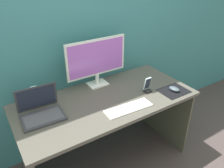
# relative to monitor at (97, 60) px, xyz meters

# --- Properties ---
(ground_plane) EXTENTS (8.00, 8.00, 0.00)m
(ground_plane) POSITION_rel_monitor_xyz_m (-0.06, -0.26, -0.96)
(ground_plane) COLOR #453937
(wall_back) EXTENTS (6.00, 0.04, 2.50)m
(wall_back) POSITION_rel_monitor_xyz_m (-0.06, 0.19, 0.29)
(wall_back) COLOR #37767A
(wall_back) RESTS_ON ground_plane
(desk) EXTENTS (1.50, 0.71, 0.72)m
(desk) POSITION_rel_monitor_xyz_m (-0.06, -0.26, -0.39)
(desk) COLOR #4F4A41
(desk) RESTS_ON ground_plane
(monitor) EXTENTS (0.58, 0.14, 0.44)m
(monitor) POSITION_rel_monitor_xyz_m (0.00, 0.00, 0.00)
(monitor) COLOR silver
(monitor) RESTS_ON desk
(laptop) EXTENTS (0.31, 0.26, 0.22)m
(laptop) POSITION_rel_monitor_xyz_m (-0.59, -0.20, -0.20)
(laptop) COLOR #333237
(laptop) RESTS_ON desk
(fishbowl) EXTENTS (0.15, 0.15, 0.15)m
(fishbowl) POSITION_rel_monitor_xyz_m (-0.57, 0.00, -0.18)
(fishbowl) COLOR silver
(fishbowl) RESTS_ON desk
(keyboard_external) EXTENTS (0.39, 0.14, 0.01)m
(keyboard_external) POSITION_rel_monitor_xyz_m (0.01, -0.47, -0.24)
(keyboard_external) COLOR white
(keyboard_external) RESTS_ON desk
(mousepad) EXTENTS (0.25, 0.20, 0.00)m
(mousepad) POSITION_rel_monitor_xyz_m (0.51, -0.47, -0.24)
(mousepad) COLOR black
(mousepad) RESTS_ON desk
(mouse) EXTENTS (0.08, 0.11, 0.04)m
(mouse) POSITION_rel_monitor_xyz_m (0.51, -0.47, -0.23)
(mouse) COLOR #404C53
(mouse) RESTS_ON mousepad
(phone_in_dock) EXTENTS (0.06, 0.05, 0.14)m
(phone_in_dock) POSITION_rel_monitor_xyz_m (0.30, -0.35, -0.20)
(phone_in_dock) COLOR black
(phone_in_dock) RESTS_ON desk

